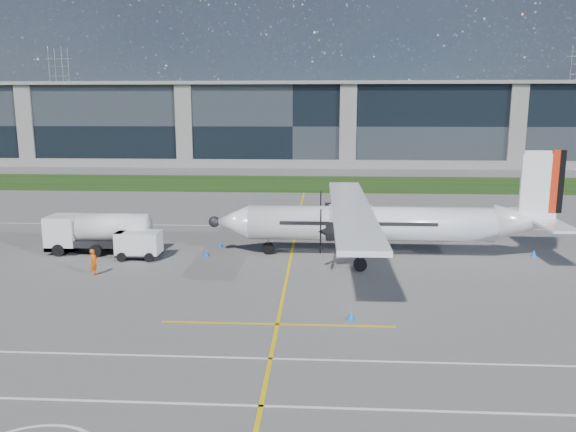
# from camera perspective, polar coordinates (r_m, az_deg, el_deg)

# --- Properties ---
(ground) EXTENTS (400.00, 400.00, 0.00)m
(ground) POSITION_cam_1_polar(r_m,az_deg,el_deg) (73.97, -0.69, 2.49)
(ground) COLOR #5A5755
(ground) RESTS_ON ground
(grass_strip) EXTENTS (400.00, 18.00, 0.04)m
(grass_strip) POSITION_cam_1_polar(r_m,az_deg,el_deg) (81.87, -0.30, 3.33)
(grass_strip) COLOR #1B390F
(grass_strip) RESTS_ON ground
(terminal_building) EXTENTS (120.00, 20.00, 15.00)m
(terminal_building) POSITION_cam_1_polar(r_m,az_deg,el_deg) (113.15, 0.73, 9.24)
(terminal_building) COLOR black
(terminal_building) RESTS_ON ground
(tree_line) EXTENTS (400.00, 6.00, 6.00)m
(tree_line) POSITION_cam_1_polar(r_m,az_deg,el_deg) (173.24, 1.63, 8.34)
(tree_line) COLOR black
(tree_line) RESTS_ON ground
(pylon_west) EXTENTS (9.00, 4.60, 30.00)m
(pylon_west) POSITION_cam_1_polar(r_m,az_deg,el_deg) (201.85, -22.08, 11.34)
(pylon_west) COLOR gray
(pylon_west) RESTS_ON ground
(yellow_taxiway_centerline) EXTENTS (0.20, 70.00, 0.01)m
(yellow_taxiway_centerline) POSITION_cam_1_polar(r_m,az_deg,el_deg) (44.39, 0.49, -3.23)
(yellow_taxiway_centerline) COLOR yellow
(yellow_taxiway_centerline) RESTS_ON ground
(white_lane_line) EXTENTS (90.00, 0.15, 0.01)m
(white_lane_line) POSITION_cam_1_polar(r_m,az_deg,el_deg) (22.47, -10.80, -18.21)
(white_lane_line) COLOR white
(white_lane_line) RESTS_ON ground
(turboprop_aircraft) EXTENTS (25.53, 26.47, 7.94)m
(turboprop_aircraft) POSITION_cam_1_polar(r_m,az_deg,el_deg) (41.73, 9.67, 1.26)
(turboprop_aircraft) COLOR white
(turboprop_aircraft) RESTS_ON ground
(fuel_tanker_truck) EXTENTS (8.14, 2.65, 3.05)m
(fuel_tanker_truck) POSITION_cam_1_polar(r_m,az_deg,el_deg) (45.07, -19.30, -1.65)
(fuel_tanker_truck) COLOR silver
(fuel_tanker_truck) RESTS_ON ground
(baggage_tug) EXTENTS (3.35, 2.01, 2.01)m
(baggage_tug) POSITION_cam_1_polar(r_m,az_deg,el_deg) (42.45, -14.90, -2.88)
(baggage_tug) COLOR silver
(baggage_tug) RESTS_ON ground
(ground_crew_person) EXTENTS (0.80, 0.96, 2.03)m
(ground_crew_person) POSITION_cam_1_polar(r_m,az_deg,el_deg) (39.09, -19.16, -4.29)
(ground_crew_person) COLOR #F25907
(ground_crew_person) RESTS_ON ground
(safety_cone_nose_stbd) EXTENTS (0.36, 0.36, 0.50)m
(safety_cone_nose_stbd) POSITION_cam_1_polar(r_m,az_deg,el_deg) (44.87, -6.90, -2.83)
(safety_cone_nose_stbd) COLOR blue
(safety_cone_nose_stbd) RESTS_ON ground
(safety_cone_portwing) EXTENTS (0.36, 0.36, 0.50)m
(safety_cone_portwing) POSITION_cam_1_polar(r_m,az_deg,el_deg) (29.89, 6.39, -9.95)
(safety_cone_portwing) COLOR blue
(safety_cone_portwing) RESTS_ON ground
(safety_cone_tail) EXTENTS (0.36, 0.36, 0.50)m
(safety_cone_tail) POSITION_cam_1_polar(r_m,az_deg,el_deg) (45.60, 23.70, -3.47)
(safety_cone_tail) COLOR blue
(safety_cone_tail) RESTS_ON ground
(safety_cone_fwd) EXTENTS (0.36, 0.36, 0.50)m
(safety_cone_fwd) POSITION_cam_1_polar(r_m,az_deg,el_deg) (42.35, -8.25, -3.70)
(safety_cone_fwd) COLOR blue
(safety_cone_fwd) RESTS_ON ground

